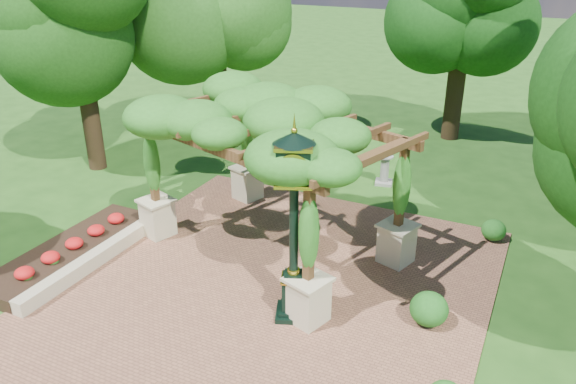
% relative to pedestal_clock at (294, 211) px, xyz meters
% --- Properties ---
extents(ground, '(120.00, 120.00, 0.00)m').
position_rel_pedestal_clock_xyz_m(ground, '(-0.97, -0.79, -2.65)').
color(ground, '#1E4714').
rests_on(ground, ground).
extents(brick_plaza, '(10.00, 12.00, 0.04)m').
position_rel_pedestal_clock_xyz_m(brick_plaza, '(-0.97, 0.21, -2.63)').
color(brick_plaza, brown).
rests_on(brick_plaza, ground).
extents(border_wall, '(0.35, 5.00, 0.40)m').
position_rel_pedestal_clock_xyz_m(border_wall, '(-5.57, -0.29, -2.45)').
color(border_wall, '#C6B793').
rests_on(border_wall, ground).
extents(flower_bed, '(1.50, 5.00, 0.36)m').
position_rel_pedestal_clock_xyz_m(flower_bed, '(-6.47, -0.29, -2.47)').
color(flower_bed, red).
rests_on(flower_bed, ground).
extents(pedestal_clock, '(1.13, 1.13, 4.43)m').
position_rel_pedestal_clock_xyz_m(pedestal_clock, '(0.00, 0.00, 0.00)').
color(pedestal_clock, black).
rests_on(pedestal_clock, brick_plaza).
extents(pergola, '(7.62, 5.99, 4.20)m').
position_rel_pedestal_clock_xyz_m(pergola, '(-1.84, 2.50, 0.79)').
color(pergola, beige).
rests_on(pergola, brick_plaza).
extents(sundial, '(0.69, 0.69, 1.04)m').
position_rel_pedestal_clock_xyz_m(sundial, '(-0.39, 8.17, -2.20)').
color(sundial, gray).
rests_on(sundial, ground).
extents(shrub_mid, '(1.01, 1.01, 0.76)m').
position_rel_pedestal_clock_xyz_m(shrub_mid, '(2.80, 1.01, -2.23)').
color(shrub_mid, '#1A5217').
rests_on(shrub_mid, brick_plaza).
extents(shrub_back, '(0.79, 0.79, 0.60)m').
position_rel_pedestal_clock_xyz_m(shrub_back, '(3.57, 5.59, -2.31)').
color(shrub_back, '#205D1B').
rests_on(shrub_back, brick_plaza).
extents(tree_west_near, '(4.42, 4.42, 8.44)m').
position_rel_pedestal_clock_xyz_m(tree_west_near, '(-10.45, 4.99, 3.15)').
color(tree_west_near, '#352415').
rests_on(tree_west_near, ground).
extents(tree_west_far, '(4.81, 4.81, 7.90)m').
position_rel_pedestal_clock_xyz_m(tree_west_far, '(-8.26, 10.12, 2.78)').
color(tree_west_far, black).
rests_on(tree_west_far, ground).
extents(tree_north, '(3.83, 3.83, 8.05)m').
position_rel_pedestal_clock_xyz_m(tree_north, '(0.67, 14.19, 2.84)').
color(tree_north, '#312213').
rests_on(tree_north, ground).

